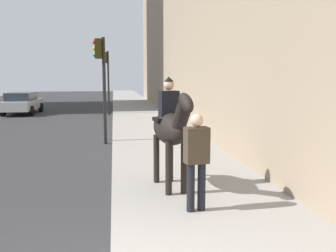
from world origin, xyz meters
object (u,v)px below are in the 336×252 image
object	(u,v)px
car_near_lane	(22,103)
traffic_light_far_curb	(107,73)
pedestrian_greeting	(196,156)
mounted_horse_near	(171,127)
traffic_light_near_curb	(102,73)

from	to	relation	value
car_near_lane	traffic_light_far_curb	bearing A→B (deg)	-102.70
car_near_lane	pedestrian_greeting	bearing A→B (deg)	-157.64
mounted_horse_near	pedestrian_greeting	xyz separation A→B (m)	(-1.32, -0.24, -0.32)
pedestrian_greeting	car_near_lane	xyz separation A→B (m)	(19.14, 7.34, -0.34)
traffic_light_near_curb	traffic_light_far_curb	world-z (taller)	traffic_light_far_curb
mounted_horse_near	car_near_lane	distance (m)	19.19
traffic_light_near_curb	traffic_light_far_curb	xyz separation A→B (m)	(10.39, -0.01, 0.14)
mounted_horse_near	traffic_light_far_curb	distance (m)	16.55
mounted_horse_near	traffic_light_near_curb	world-z (taller)	traffic_light_near_curb
mounted_horse_near	traffic_light_near_curb	bearing A→B (deg)	-174.28
traffic_light_far_curb	mounted_horse_near	bearing A→B (deg)	-174.63
pedestrian_greeting	traffic_light_far_curb	xyz separation A→B (m)	(17.75, 1.78, 1.61)
pedestrian_greeting	traffic_light_near_curb	bearing A→B (deg)	6.02
car_near_lane	traffic_light_near_curb	size ratio (longest dim) A/B	1.17
traffic_light_near_curb	mounted_horse_near	bearing A→B (deg)	-165.54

